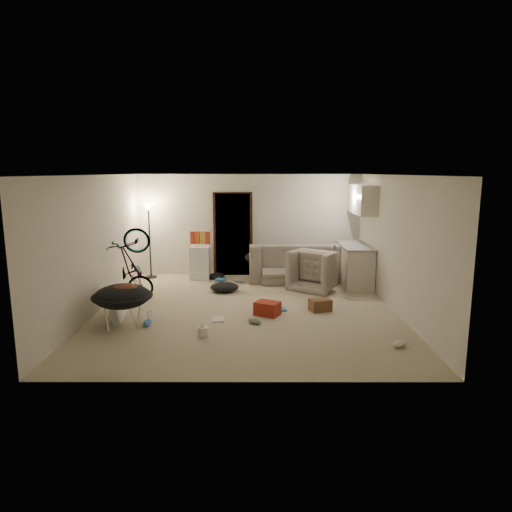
{
  "coord_description": "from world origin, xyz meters",
  "views": [
    {
      "loc": [
        0.18,
        -8.25,
        2.56
      ],
      "look_at": [
        0.17,
        0.6,
        0.92
      ],
      "focal_mm": 32.0,
      "sensor_mm": 36.0,
      "label": 1
    }
  ],
  "objects_px": {
    "drink_case_b": "(267,308)",
    "juicer": "(203,331)",
    "armchair": "(319,274)",
    "kitchen_counter": "(354,265)",
    "mini_fridge": "(200,262)",
    "bicycle": "(133,281)",
    "tv_box": "(117,299)",
    "drink_case_a": "(320,305)",
    "saucer_chair": "(123,302)",
    "sofa": "(296,266)",
    "floor_lamp": "(149,225)"
  },
  "relations": [
    {
      "from": "drink_case_a",
      "to": "juicer",
      "type": "height_order",
      "value": "same"
    },
    {
      "from": "mini_fridge",
      "to": "armchair",
      "type": "bearing_deg",
      "value": -16.61
    },
    {
      "from": "kitchen_counter",
      "to": "sofa",
      "type": "xyz_separation_m",
      "value": [
        -1.29,
        0.45,
        -0.11
      ]
    },
    {
      "from": "tv_box",
      "to": "drink_case_b",
      "type": "xyz_separation_m",
      "value": [
        2.68,
        0.12,
        -0.21
      ]
    },
    {
      "from": "saucer_chair",
      "to": "juicer",
      "type": "relative_size",
      "value": 4.58
    },
    {
      "from": "sofa",
      "to": "mini_fridge",
      "type": "xyz_separation_m",
      "value": [
        -2.31,
        0.1,
        0.07
      ]
    },
    {
      "from": "drink_case_b",
      "to": "juicer",
      "type": "height_order",
      "value": "drink_case_b"
    },
    {
      "from": "drink_case_b",
      "to": "drink_case_a",
      "type": "bearing_deg",
      "value": 43.29
    },
    {
      "from": "armchair",
      "to": "tv_box",
      "type": "bearing_deg",
      "value": 63.45
    },
    {
      "from": "floor_lamp",
      "to": "kitchen_counter",
      "type": "bearing_deg",
      "value": -7.66
    },
    {
      "from": "bicycle",
      "to": "juicer",
      "type": "xyz_separation_m",
      "value": [
        1.64,
        -2.04,
        -0.31
      ]
    },
    {
      "from": "juicer",
      "to": "bicycle",
      "type": "bearing_deg",
      "value": 128.73
    },
    {
      "from": "mini_fridge",
      "to": "saucer_chair",
      "type": "bearing_deg",
      "value": -103.03
    },
    {
      "from": "floor_lamp",
      "to": "saucer_chair",
      "type": "bearing_deg",
      "value": -84.44
    },
    {
      "from": "armchair",
      "to": "saucer_chair",
      "type": "xyz_separation_m",
      "value": [
        -3.63,
        -2.58,
        0.1
      ]
    },
    {
      "from": "tv_box",
      "to": "juicer",
      "type": "height_order",
      "value": "tv_box"
    },
    {
      "from": "floor_lamp",
      "to": "mini_fridge",
      "type": "distance_m",
      "value": 1.53
    },
    {
      "from": "floor_lamp",
      "to": "armchair",
      "type": "height_order",
      "value": "floor_lamp"
    },
    {
      "from": "mini_fridge",
      "to": "floor_lamp",
      "type": "bearing_deg",
      "value": 176.51
    },
    {
      "from": "mini_fridge",
      "to": "juicer",
      "type": "distance_m",
      "value": 4.01
    },
    {
      "from": "juicer",
      "to": "tv_box",
      "type": "bearing_deg",
      "value": 149.19
    },
    {
      "from": "tv_box",
      "to": "drink_case_b",
      "type": "distance_m",
      "value": 2.69
    },
    {
      "from": "saucer_chair",
      "to": "drink_case_b",
      "type": "xyz_separation_m",
      "value": [
        2.44,
        0.59,
        -0.3
      ]
    },
    {
      "from": "kitchen_counter",
      "to": "mini_fridge",
      "type": "xyz_separation_m",
      "value": [
        -3.61,
        0.55,
        -0.04
      ]
    },
    {
      "from": "drink_case_b",
      "to": "sofa",
      "type": "bearing_deg",
      "value": 103.05
    },
    {
      "from": "juicer",
      "to": "armchair",
      "type": "bearing_deg",
      "value": 54.0
    },
    {
      "from": "armchair",
      "to": "juicer",
      "type": "relative_size",
      "value": 4.51
    },
    {
      "from": "floor_lamp",
      "to": "tv_box",
      "type": "distance_m",
      "value": 3.24
    },
    {
      "from": "mini_fridge",
      "to": "bicycle",
      "type": "bearing_deg",
      "value": -119.1
    },
    {
      "from": "mini_fridge",
      "to": "kitchen_counter",
      "type": "bearing_deg",
      "value": -7.49
    },
    {
      "from": "floor_lamp",
      "to": "kitchen_counter",
      "type": "distance_m",
      "value": 4.95
    },
    {
      "from": "kitchen_counter",
      "to": "drink_case_a",
      "type": "distance_m",
      "value": 2.33
    },
    {
      "from": "armchair",
      "to": "juicer",
      "type": "bearing_deg",
      "value": 88.96
    },
    {
      "from": "kitchen_counter",
      "to": "drink_case_a",
      "type": "xyz_separation_m",
      "value": [
        -1.06,
        -2.05,
        -0.33
      ]
    },
    {
      "from": "armchair",
      "to": "tv_box",
      "type": "xyz_separation_m",
      "value": [
        -3.88,
        -2.11,
        0.01
      ]
    },
    {
      "from": "armchair",
      "to": "mini_fridge",
      "type": "relative_size",
      "value": 1.24
    },
    {
      "from": "drink_case_b",
      "to": "juicer",
      "type": "bearing_deg",
      "value": -105.19
    },
    {
      "from": "floor_lamp",
      "to": "bicycle",
      "type": "distance_m",
      "value": 2.22
    },
    {
      "from": "saucer_chair",
      "to": "drink_case_b",
      "type": "distance_m",
      "value": 2.52
    },
    {
      "from": "floor_lamp",
      "to": "drink_case_a",
      "type": "xyz_separation_m",
      "value": [
        3.77,
        -2.7,
        -1.2
      ]
    },
    {
      "from": "tv_box",
      "to": "sofa",
      "type": "bearing_deg",
      "value": 32.35
    },
    {
      "from": "bicycle",
      "to": "drink_case_b",
      "type": "distance_m",
      "value": 2.86
    },
    {
      "from": "sofa",
      "to": "drink_case_b",
      "type": "xyz_separation_m",
      "value": [
        -0.75,
        -2.77,
        -0.2
      ]
    },
    {
      "from": "floor_lamp",
      "to": "drink_case_b",
      "type": "distance_m",
      "value": 4.24
    },
    {
      "from": "armchair",
      "to": "saucer_chair",
      "type": "height_order",
      "value": "saucer_chair"
    },
    {
      "from": "kitchen_counter",
      "to": "drink_case_a",
      "type": "height_order",
      "value": "kitchen_counter"
    },
    {
      "from": "armchair",
      "to": "drink_case_a",
      "type": "bearing_deg",
      "value": 118.1
    },
    {
      "from": "tv_box",
      "to": "juicer",
      "type": "distance_m",
      "value": 1.92
    },
    {
      "from": "bicycle",
      "to": "saucer_chair",
      "type": "height_order",
      "value": "bicycle"
    },
    {
      "from": "bicycle",
      "to": "tv_box",
      "type": "xyz_separation_m",
      "value": [
        0.0,
        -1.07,
        -0.07
      ]
    }
  ]
}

